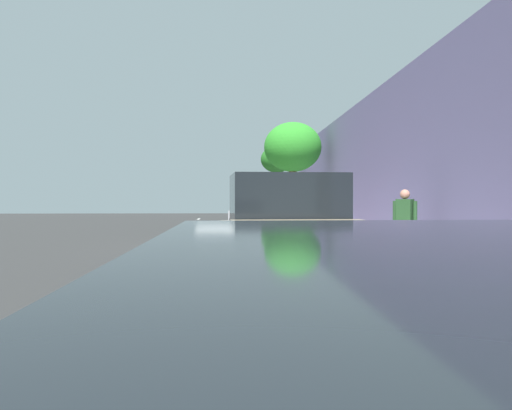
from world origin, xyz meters
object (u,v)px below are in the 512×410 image
object	(u,v)px
pedestrian_on_phone	(405,219)
fire_hydrant	(289,223)
street_tree_mid_block	(293,148)
cyclist_with_backpack	(293,216)
parked_pickup_tan_second	(296,245)
parked_suv_red_mid	(257,212)
parked_sedan_silver_far	(247,213)
street_tree_far_end	(277,162)
bicycle_at_curb	(283,240)

from	to	relation	value
pedestrian_on_phone	fire_hydrant	size ratio (longest dim) A/B	1.98
street_tree_mid_block	fire_hydrant	bearing A→B (deg)	-98.13
cyclist_with_backpack	street_tree_mid_block	size ratio (longest dim) A/B	0.32
parked_pickup_tan_second	parked_suv_red_mid	world-z (taller)	parked_suv_red_mid
parked_sedan_silver_far	street_tree_far_end	bearing A→B (deg)	73.54
parked_suv_red_mid	pedestrian_on_phone	distance (m)	7.79
fire_hydrant	bicycle_at_curb	bearing A→B (deg)	-97.94
parked_pickup_tan_second	street_tree_mid_block	world-z (taller)	street_tree_mid_block
street_tree_far_end	pedestrian_on_phone	world-z (taller)	street_tree_far_end
bicycle_at_curb	fire_hydrant	xyz separation A→B (m)	(0.89, 6.41, 0.18)
parked_pickup_tan_second	street_tree_far_end	size ratio (longest dim) A/B	1.04
street_tree_mid_block	street_tree_far_end	bearing A→B (deg)	90.00
parked_pickup_tan_second	street_tree_far_end	world-z (taller)	street_tree_far_end
bicycle_at_curb	parked_suv_red_mid	bearing A→B (deg)	96.12
cyclist_with_backpack	street_tree_mid_block	distance (m)	13.08
parked_pickup_tan_second	fire_hydrant	distance (m)	13.54
cyclist_with_backpack	fire_hydrant	bearing A→B (deg)	84.42
parked_pickup_tan_second	parked_sedan_silver_far	world-z (taller)	parked_pickup_tan_second
street_tree_mid_block	street_tree_far_end	distance (m)	9.59
pedestrian_on_phone	fire_hydrant	world-z (taller)	pedestrian_on_phone
bicycle_at_curb	fire_hydrant	distance (m)	6.48
parked_pickup_tan_second	parked_suv_red_mid	size ratio (longest dim) A/B	1.13
parked_suv_red_mid	bicycle_at_curb	bearing A→B (deg)	-83.88
parked_pickup_tan_second	pedestrian_on_phone	distance (m)	5.89
parked_sedan_silver_far	street_tree_mid_block	bearing A→B (deg)	-33.68
street_tree_far_end	pedestrian_on_phone	bearing A→B (deg)	-87.48
parked_pickup_tan_second	street_tree_mid_block	bearing A→B (deg)	83.39
parked_pickup_tan_second	cyclist_with_backpack	world-z (taller)	parked_pickup_tan_second
cyclist_with_backpack	pedestrian_on_phone	bearing A→B (deg)	-33.80
parked_suv_red_mid	street_tree_far_end	size ratio (longest dim) A/B	0.92
parked_suv_red_mid	parked_sedan_silver_far	xyz separation A→B (m)	(-0.13, 8.83, -0.27)
parked_pickup_tan_second	bicycle_at_curb	xyz separation A→B (m)	(0.51, 7.05, -0.53)
cyclist_with_backpack	fire_hydrant	size ratio (longest dim) A/B	2.08
parked_suv_red_mid	street_tree_far_end	bearing A→B (deg)	82.42
parked_suv_red_mid	fire_hydrant	distance (m)	2.13
parked_suv_red_mid	pedestrian_on_phone	xyz separation A→B (m)	(3.29, -7.06, 0.04)
parked_suv_red_mid	street_tree_far_end	distance (m)	17.28
parked_pickup_tan_second	parked_suv_red_mid	bearing A→B (deg)	90.07
parked_pickup_tan_second	fire_hydrant	world-z (taller)	parked_pickup_tan_second
bicycle_at_curb	pedestrian_on_phone	xyz separation A→B (m)	(2.77, -2.16, 0.69)
parked_sedan_silver_far	pedestrian_on_phone	bearing A→B (deg)	-77.86
parked_sedan_silver_far	street_tree_far_end	distance (m)	9.03
parked_sedan_silver_far	pedestrian_on_phone	xyz separation A→B (m)	(3.42, -15.89, 0.31)
street_tree_far_end	street_tree_mid_block	bearing A→B (deg)	-90.00
parked_pickup_tan_second	parked_suv_red_mid	xyz separation A→B (m)	(-0.01, 11.96, 0.13)
parked_suv_red_mid	cyclist_with_backpack	size ratio (longest dim) A/B	2.73
bicycle_at_curb	street_tree_far_end	world-z (taller)	street_tree_far_end
bicycle_at_curb	parked_pickup_tan_second	bearing A→B (deg)	-94.15
street_tree_mid_block	pedestrian_on_phone	world-z (taller)	street_tree_mid_block
parked_pickup_tan_second	pedestrian_on_phone	xyz separation A→B (m)	(3.28, 4.89, 0.16)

